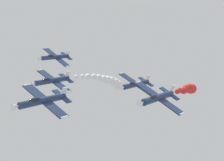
{
  "coord_description": "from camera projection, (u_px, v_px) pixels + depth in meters",
  "views": [
    {
      "loc": [
        -37.74,
        50.92,
        125.51
      ],
      "look_at": [
        0.0,
        0.0,
        115.81
      ],
      "focal_mm": 53.33,
      "sensor_mm": 36.0,
      "label": 1
    }
  ],
  "objects": [
    {
      "name": "smoke_trail_right_inner",
      "position": [
        110.0,
        81.0,
        88.48
      ],
      "size": [
        4.77,
        21.95,
        6.61
      ],
      "color": "white"
    },
    {
      "name": "airplane_right_inner",
      "position": [
        52.0,
        81.0,
        69.09
      ],
      "size": [
        8.86,
        10.35,
        4.26
      ],
      "rotation": [
        0.0,
        -0.42,
        0.0
      ],
      "color": "navy"
    },
    {
      "name": "airplane_lead",
      "position": [
        42.0,
        101.0,
        51.04
      ],
      "size": [
        8.76,
        10.35,
        4.49
      ],
      "rotation": [
        0.0,
        -0.45,
        0.0
      ],
      "color": "navy"
    },
    {
      "name": "smoke_trail_left_inner",
      "position": [
        188.0,
        89.0,
        65.72
      ],
      "size": [
        3.33,
        12.06,
        2.73
      ],
      "color": "red"
    },
    {
      "name": "airplane_left_outer",
      "position": [
        136.0,
        84.0,
        70.66
      ],
      "size": [
        8.75,
        10.35,
        4.52
      ],
      "rotation": [
        0.0,
        -0.45,
        0.0
      ],
      "color": "navy"
    },
    {
      "name": "airplane_left_inner",
      "position": [
        158.0,
        98.0,
        53.48
      ],
      "size": [
        8.65,
        10.35,
        4.72
      ],
      "rotation": [
        0.0,
        -0.48,
        0.0
      ],
      "color": "navy"
    },
    {
      "name": "airplane_trailing",
      "position": [
        55.0,
        57.0,
        85.86
      ],
      "size": [
        8.6,
        10.35,
        4.83
      ],
      "rotation": [
        0.0,
        -0.49,
        0.0
      ],
      "color": "navy"
    }
  ]
}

